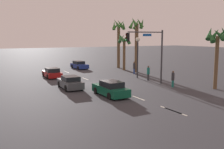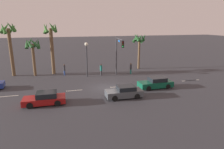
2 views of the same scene
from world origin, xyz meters
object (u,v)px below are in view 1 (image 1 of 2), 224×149
Objects in this scene: car_1 at (70,83)px; pedestrian_1 at (173,79)px; traffic_signal at (150,48)px; palm_tree_1 at (124,42)px; car_3 at (79,65)px; pedestrian_0 at (148,73)px; car_0 at (111,89)px; pedestrian_2 at (134,67)px; palm_tree_2 at (119,34)px; streetlamp at (138,49)px; palm_tree_3 at (137,35)px; palm_tree_0 at (218,40)px; car_2 at (52,73)px.

pedestrian_1 is (4.65, 10.22, 0.33)m from car_1.
palm_tree_1 is (-12.95, 4.24, 0.36)m from traffic_signal.
pedestrian_0 is (15.98, 3.24, 0.36)m from car_3.
car_0 is 8.04m from pedestrian_1.
car_3 is (-21.55, 5.13, -0.03)m from car_0.
car_3 is 2.37× the size of pedestrian_2.
palm_tree_2 is (2.13, 6.73, 5.48)m from car_3.
traffic_signal is (18.45, 1.64, 3.63)m from car_3.
palm_tree_1 is (-4.64, 1.00, 3.63)m from pedestrian_2.
streetlamp is 2.99× the size of pedestrian_1.
car_0 is at bearing -86.45° from pedestrian_1.
palm_tree_3 is at bearing 120.24° from car_1.
palm_tree_2 reaches higher than pedestrian_0.
palm_tree_3 is (6.25, -0.30, -0.32)m from palm_tree_2.
streetlamp is at bearing 12.86° from car_3.
traffic_signal is 0.94× the size of palm_tree_0.
traffic_signal is 0.73× the size of palm_tree_2.
pedestrian_2 is 0.22× the size of palm_tree_3.
palm_tree_2 reaches higher than car_0.
car_3 is 2.40× the size of pedestrian_1.
streetlamp is at bearing 59.37° from car_2.
car_2 is 0.80× the size of streetlamp.
traffic_signal is 3.44× the size of pedestrian_1.
traffic_signal is at bearing 114.65° from car_0.
car_2 is 0.70× the size of traffic_signal.
car_3 is 14.39m from streetlamp.
pedestrian_1 is 19.98m from palm_tree_2.
palm_tree_2 reaches higher than pedestrian_1.
traffic_signal is at bearing -154.45° from pedestrian_1.
car_0 is 0.72× the size of traffic_signal.
traffic_signal is 4.40m from pedestrian_0.
car_3 is at bearing -133.10° from palm_tree_1.
car_0 reaches higher than car_1.
palm_tree_0 is at bearing 17.21° from streetlamp.
pedestrian_1 is (13.35, 9.83, 0.36)m from car_2.
car_3 is at bearing 155.90° from car_1.
palm_tree_0 reaches higher than streetlamp.
car_1 is at bearing -59.76° from palm_tree_3.
pedestrian_2 is at bearing -174.16° from palm_tree_0.
palm_tree_0 is (7.46, 13.62, 4.50)m from car_1.
pedestrian_0 is 11.40m from palm_tree_1.
pedestrian_1 is (7.39, -0.24, -2.91)m from streetlamp.
palm_tree_3 is (-8.02, 13.76, 5.15)m from car_1.
car_3 is 0.80× the size of streetlamp.
car_1 is 2.29× the size of pedestrian_2.
palm_tree_2 is at bearing 135.42° from car_1.
streetlamp is 12.29m from palm_tree_2.
traffic_signal is at bearing -21.31° from pedestrian_2.
palm_tree_3 reaches higher than pedestrian_2.
pedestrian_2 is (-6.26, 12.21, 0.35)m from car_1.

